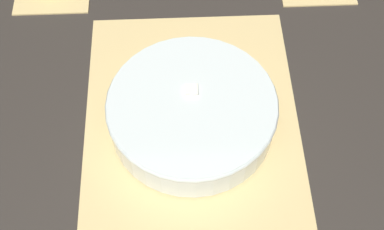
{
  "coord_description": "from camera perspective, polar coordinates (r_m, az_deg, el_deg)",
  "views": [
    {
      "loc": [
        -0.48,
        0.02,
        0.78
      ],
      "look_at": [
        0.0,
        0.0,
        0.03
      ],
      "focal_mm": 50.0,
      "sensor_mm": 36.0,
      "label": 1
    }
  ],
  "objects": [
    {
      "name": "ground_plane",
      "position": [
        0.91,
        0.0,
        -1.1
      ],
      "size": [
        6.0,
        6.0,
        0.0
      ],
      "primitive_type": "plane",
      "color": "#2D2823"
    },
    {
      "name": "bamboo_mat_center",
      "position": [
        0.91,
        0.0,
        -1.0
      ],
      "size": [
        0.49,
        0.36,
        0.01
      ],
      "color": "#D6B775",
      "rests_on": "ground_plane"
    },
    {
      "name": "fruit_salad_bowl",
      "position": [
        0.88,
        0.01,
        0.4
      ],
      "size": [
        0.28,
        0.28,
        0.07
      ],
      "color": "silver",
      "rests_on": "bamboo_mat_center"
    }
  ]
}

